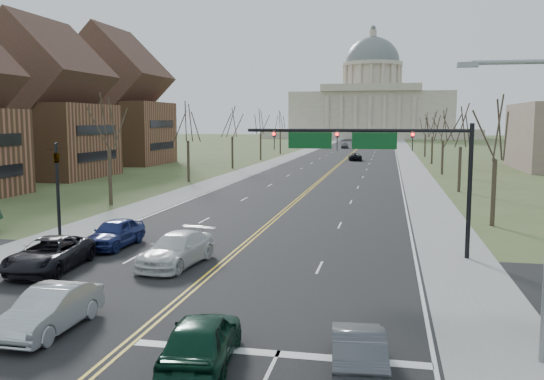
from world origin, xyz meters
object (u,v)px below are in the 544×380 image
at_px(signal_mast, 373,150).
at_px(car_far_sb, 345,145).
at_px(street_light, 542,192).
at_px(car_sb_outer_lead, 49,254).
at_px(car_nb_outer_lead, 358,350).
at_px(signal_left, 57,180).
at_px(car_sb_inner_second, 177,249).
at_px(car_far_nb, 355,157).
at_px(car_sb_inner_lead, 50,310).
at_px(car_nb_inner_lead, 202,339).
at_px(car_sb_outer_second, 115,233).

height_order(signal_mast, car_far_sb, signal_mast).
bearing_deg(street_light, car_sb_outer_lead, 161.72).
bearing_deg(car_nb_outer_lead, signal_mast, -95.28).
xyz_separation_m(signal_mast, signal_left, (-18.95, 0.00, -2.05)).
xyz_separation_m(signal_mast, street_light, (5.29, -13.50, -0.54)).
bearing_deg(car_far_sb, car_sb_inner_second, -96.43).
xyz_separation_m(signal_mast, car_nb_outer_lead, (0.10, -15.41, -5.04)).
distance_m(signal_mast, car_nb_outer_lead, 16.21).
height_order(car_sb_outer_lead, car_sb_inner_second, car_sb_inner_second).
bearing_deg(car_sb_inner_second, car_nb_outer_lead, -41.30).
distance_m(signal_mast, car_far_nb, 77.11).
distance_m(street_light, car_sb_inner_lead, 16.50).
distance_m(signal_left, car_sb_outer_lead, 8.10).
distance_m(car_sb_inner_second, car_far_sb, 129.83).
height_order(car_sb_inner_second, car_far_sb, car_sb_inner_second).
height_order(signal_mast, car_nb_inner_lead, signal_mast).
relative_size(signal_mast, car_sb_outer_lead, 2.12).
height_order(street_light, car_sb_inner_second, street_light).
height_order(signal_left, car_sb_inner_lead, signal_left).
relative_size(car_sb_outer_lead, car_sb_outer_second, 1.18).
bearing_deg(car_sb_outer_second, car_far_nb, 84.30).
xyz_separation_m(car_nb_outer_lead, car_sb_outer_second, (-14.77, 14.24, 0.12)).
xyz_separation_m(signal_mast, car_nb_inner_lead, (-4.52, -15.75, -4.94)).
bearing_deg(car_nb_inner_lead, car_sb_inner_second, -71.82).
xyz_separation_m(street_light, car_sb_inner_lead, (-15.87, -0.62, -4.44)).
bearing_deg(signal_mast, car_sb_inner_second, -155.06).
distance_m(car_nb_inner_lead, car_sb_outer_lead, 14.17).
bearing_deg(car_far_nb, car_sb_inner_second, 79.86).
bearing_deg(car_sb_outer_second, street_light, -30.59).
relative_size(signal_mast, street_light, 1.34).
bearing_deg(signal_mast, car_nb_inner_lead, -106.01).
height_order(car_far_nb, car_far_sb, car_far_sb).
xyz_separation_m(car_nb_outer_lead, car_sb_outer_lead, (-15.49, 8.74, 0.09)).
relative_size(car_sb_outer_lead, car_sb_inner_second, 1.02).
bearing_deg(street_light, car_nb_inner_lead, -167.06).
distance_m(car_sb_outer_lead, car_far_nb, 84.02).
relative_size(street_light, car_nb_outer_lead, 2.11).
distance_m(car_sb_outer_second, car_far_sb, 126.57).
bearing_deg(car_sb_outer_lead, car_nb_outer_lead, -34.67).
distance_m(car_sb_inner_second, car_sb_outer_second, 6.04).
relative_size(car_nb_inner_lead, car_far_nb, 0.95).
height_order(signal_mast, street_light, street_light).
bearing_deg(car_sb_outer_second, car_nb_outer_lead, -42.85).
xyz_separation_m(car_sb_inner_lead, car_sb_inner_second, (0.96, 9.65, 0.04)).
bearing_deg(car_nb_inner_lead, car_nb_outer_lead, 178.13).
xyz_separation_m(street_light, car_sb_outer_lead, (-20.68, 6.83, -4.42)).
bearing_deg(car_sb_inner_second, car_sb_outer_second, 153.87).
bearing_deg(car_nb_inner_lead, street_light, -173.21).
bearing_deg(car_sb_outer_second, car_far_sb, 89.46).
relative_size(car_sb_inner_lead, car_sb_outer_second, 0.96).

